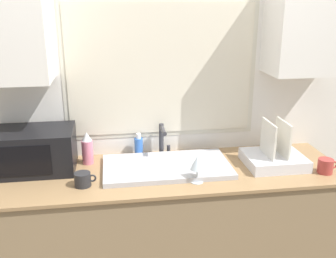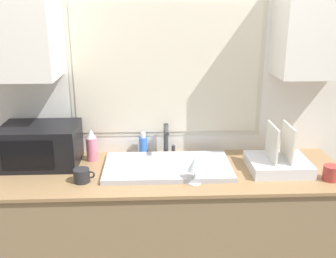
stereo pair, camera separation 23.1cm
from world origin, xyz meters
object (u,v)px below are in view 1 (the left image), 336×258
object	(u,v)px
spray_bottle	(87,149)
faucet	(163,137)
microwave	(35,150)
dish_rack	(274,157)
mug_near_sink	(83,179)
wine_glass	(197,163)
soap_bottle	(139,146)

from	to	relation	value
spray_bottle	faucet	bearing A→B (deg)	7.14
microwave	dish_rack	size ratio (longest dim) A/B	1.31
microwave	mug_near_sink	bearing A→B (deg)	-42.60
dish_rack	wine_glass	world-z (taller)	dish_rack
dish_rack	mug_near_sink	xyz separation A→B (m)	(-1.19, -0.12, -0.01)
wine_glass	spray_bottle	bearing A→B (deg)	149.71
soap_bottle	wine_glass	bearing A→B (deg)	-56.69
soap_bottle	mug_near_sink	xyz separation A→B (m)	(-0.35, -0.41, -0.03)
faucet	mug_near_sink	xyz separation A→B (m)	(-0.51, -0.39, -0.09)
dish_rack	soap_bottle	bearing A→B (deg)	160.81
microwave	wine_glass	bearing A→B (deg)	-18.70
faucet	mug_near_sink	bearing A→B (deg)	-142.81
microwave	spray_bottle	size ratio (longest dim) A/B	2.26
soap_bottle	wine_glass	xyz separation A→B (m)	(0.30, -0.46, 0.05)
faucet	dish_rack	xyz separation A→B (m)	(0.68, -0.27, -0.08)
soap_bottle	mug_near_sink	world-z (taller)	soap_bottle
dish_rack	wine_glass	distance (m)	0.56
dish_rack	soap_bottle	size ratio (longest dim) A/B	2.32
spray_bottle	wine_glass	size ratio (longest dim) A/B	1.30
faucet	soap_bottle	xyz separation A→B (m)	(-0.16, 0.02, -0.06)
dish_rack	mug_near_sink	bearing A→B (deg)	-174.28
faucet	microwave	xyz separation A→B (m)	(-0.80, -0.11, -0.00)
faucet	spray_bottle	xyz separation A→B (m)	(-0.49, -0.06, -0.03)
microwave	wine_glass	xyz separation A→B (m)	(0.95, -0.32, -0.01)
mug_near_sink	soap_bottle	bearing A→B (deg)	49.62
dish_rack	soap_bottle	world-z (taller)	dish_rack
mug_near_sink	faucet	bearing A→B (deg)	37.19
microwave	wine_glass	world-z (taller)	microwave
soap_bottle	wine_glass	world-z (taller)	wine_glass
microwave	spray_bottle	bearing A→B (deg)	9.20
microwave	mug_near_sink	distance (m)	0.41
dish_rack	mug_near_sink	world-z (taller)	dish_rack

